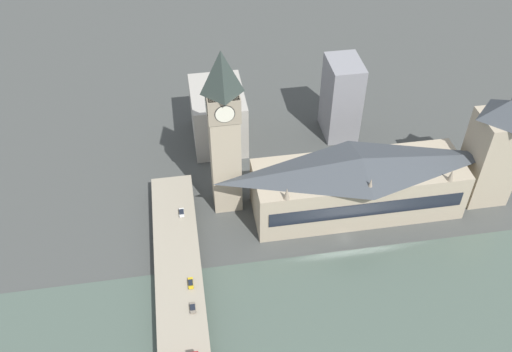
# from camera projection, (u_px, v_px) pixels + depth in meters

# --- Properties ---
(ground_plane) EXTENTS (600.00, 600.00, 0.00)m
(ground_plane) POSITION_uv_depth(u_px,v_px,m) (345.00, 239.00, 216.28)
(ground_plane) COLOR #424442
(river_water) EXTENTS (57.52, 360.00, 0.30)m
(river_water) POSITION_uv_depth(u_px,v_px,m) (373.00, 315.00, 190.79)
(river_water) COLOR #47564C
(river_water) RESTS_ON ground_plane
(parliament_hall) EXTENTS (24.91, 80.68, 26.10)m
(parliament_hall) POSITION_uv_depth(u_px,v_px,m) (358.00, 184.00, 219.60)
(parliament_hall) COLOR tan
(parliament_hall) RESTS_ON ground_plane
(clock_tower) EXTENTS (12.05, 12.05, 69.32)m
(clock_tower) POSITION_uv_depth(u_px,v_px,m) (224.00, 130.00, 205.88)
(clock_tower) COLOR tan
(clock_tower) RESTS_ON ground_plane
(victoria_tower) EXTENTS (16.51, 16.51, 50.34)m
(victoria_tower) POSITION_uv_depth(u_px,v_px,m) (493.00, 150.00, 218.92)
(victoria_tower) COLOR tan
(victoria_tower) RESTS_ON ground_plane
(road_bridge) EXTENTS (147.05, 16.25, 5.90)m
(road_bridge) POSITION_uv_depth(u_px,v_px,m) (183.00, 334.00, 180.28)
(road_bridge) COLOR gray
(road_bridge) RESTS_ON ground_plane
(car_northbound_mid) EXTENTS (4.55, 1.75, 1.32)m
(car_northbound_mid) POSITION_uv_depth(u_px,v_px,m) (191.00, 283.00, 192.79)
(car_northbound_mid) COLOR gold
(car_northbound_mid) RESTS_ON road_bridge
(car_northbound_tail) EXTENTS (4.43, 1.90, 1.54)m
(car_northbound_tail) POSITION_uv_depth(u_px,v_px,m) (182.00, 212.00, 217.24)
(car_northbound_tail) COLOR silver
(car_northbound_tail) RESTS_ON road_bridge
(car_southbound_tail) EXTENTS (4.11, 1.86, 1.32)m
(car_southbound_tail) POSITION_uv_depth(u_px,v_px,m) (193.00, 308.00, 185.46)
(car_southbound_tail) COLOR slate
(car_southbound_tail) RESTS_ON road_bridge
(city_block_west) EXTENTS (19.46, 14.18, 36.82)m
(city_block_west) POSITION_uv_depth(u_px,v_px,m) (341.00, 98.00, 253.09)
(city_block_west) COLOR gray
(city_block_west) RESTS_ON ground_plane
(city_block_center) EXTENTS (31.95, 22.86, 25.56)m
(city_block_center) POSITION_uv_depth(u_px,v_px,m) (218.00, 116.00, 252.90)
(city_block_center) COLOR #A39E93
(city_block_center) RESTS_ON ground_plane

